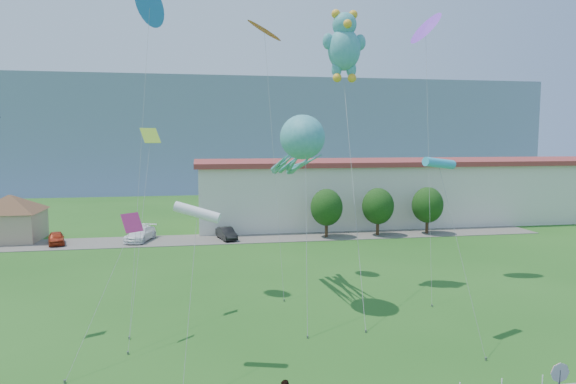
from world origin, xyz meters
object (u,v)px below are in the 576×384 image
(stop_sign, at_px, (559,378))
(parked_car_red, at_px, (56,238))
(parked_car_white, at_px, (140,234))
(parked_car_black, at_px, (226,233))
(teddy_bear_kite, at_px, (344,44))
(octopus_kite, at_px, (299,148))
(pavilion, at_px, (10,213))
(warehouse, at_px, (423,190))

(stop_sign, relative_size, parked_car_red, 0.65)
(parked_car_white, xyz_separation_m, parked_car_black, (9.16, -0.84, -0.10))
(teddy_bear_kite, bearing_deg, octopus_kite, -138.99)
(pavilion, height_order, stop_sign, pavilion)
(teddy_bear_kite, bearing_deg, warehouse, 55.35)
(parked_car_black, height_order, teddy_bear_kite, teddy_bear_kite)
(stop_sign, relative_size, parked_car_white, 0.48)
(stop_sign, distance_m, parked_car_red, 48.30)
(stop_sign, height_order, teddy_bear_kite, teddy_bear_kite)
(parked_car_red, relative_size, octopus_kite, 0.31)
(parked_car_red, bearing_deg, parked_car_white, -12.58)
(pavilion, relative_size, parked_car_red, 2.41)
(pavilion, bearing_deg, warehouse, 6.84)
(parked_car_white, distance_m, teddy_bear_kite, 30.87)
(stop_sign, relative_size, parked_car_black, 0.63)
(warehouse, xyz_separation_m, parked_car_black, (-27.09, -9.44, -3.41))
(parked_car_white, bearing_deg, parked_car_red, -161.38)
(pavilion, xyz_separation_m, warehouse, (50.00, 6.00, 1.10))
(warehouse, bearing_deg, parked_car_black, -160.78)
(octopus_kite, bearing_deg, pavilion, 136.07)
(pavilion, xyz_separation_m, stop_sign, (33.50, -42.21, -1.15))
(octopus_kite, bearing_deg, teddy_bear_kite, 41.01)
(parked_car_red, height_order, parked_car_white, parked_car_white)
(pavilion, relative_size, octopus_kite, 0.73)
(stop_sign, bearing_deg, warehouse, 71.10)
(pavilion, distance_m, parked_car_white, 14.16)
(pavilion, distance_m, warehouse, 50.37)
(parked_car_red, relative_size, teddy_bear_kite, 0.19)
(pavilion, xyz_separation_m, parked_car_red, (5.30, -3.00, -2.31))
(teddy_bear_kite, bearing_deg, parked_car_red, 143.06)
(parked_car_black, bearing_deg, parked_car_white, 160.57)
(stop_sign, relative_size, octopus_kite, 0.20)
(stop_sign, distance_m, parked_car_white, 44.27)
(stop_sign, xyz_separation_m, octopus_kite, (-6.95, 16.62, 8.53))
(parked_car_white, height_order, octopus_kite, octopus_kite)
(pavilion, distance_m, parked_car_red, 6.52)
(stop_sign, height_order, parked_car_white, stop_sign)
(parked_car_white, relative_size, teddy_bear_kite, 0.26)
(octopus_kite, height_order, teddy_bear_kite, teddy_bear_kite)
(warehouse, bearing_deg, parked_car_white, -166.64)
(pavilion, bearing_deg, stop_sign, -51.56)
(octopus_kite, bearing_deg, parked_car_white, 119.14)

